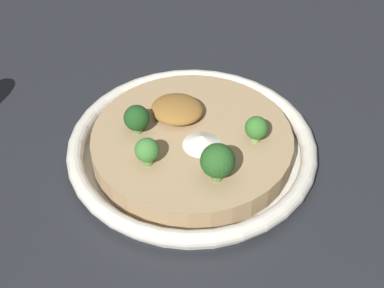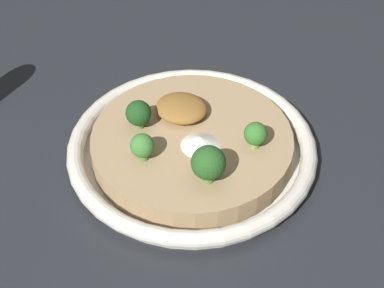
% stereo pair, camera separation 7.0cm
% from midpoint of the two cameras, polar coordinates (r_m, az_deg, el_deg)
% --- Properties ---
extents(ground_plane, '(6.00, 6.00, 0.00)m').
position_cam_midpoint_polar(ground_plane, '(0.71, 2.80, -1.39)').
color(ground_plane, '#23262B').
extents(risotto_bowl, '(0.30, 0.30, 0.04)m').
position_cam_midpoint_polar(risotto_bowl, '(0.70, 2.85, -0.40)').
color(risotto_bowl, silver).
rests_on(risotto_bowl, ground_plane).
extents(cheese_sprinkle, '(0.05, 0.05, 0.01)m').
position_cam_midpoint_polar(cheese_sprinkle, '(0.67, 3.78, 0.13)').
color(cheese_sprinkle, white).
rests_on(cheese_sprinkle, risotto_bowl).
extents(crispy_onion_garnish, '(0.06, 0.06, 0.02)m').
position_cam_midpoint_polar(crispy_onion_garnish, '(0.71, 1.77, 3.38)').
color(crispy_onion_garnish, olive).
rests_on(crispy_onion_garnish, risotto_bowl).
extents(broccoli_right, '(0.03, 0.03, 0.03)m').
position_cam_midpoint_polar(broccoli_right, '(0.67, 9.16, 0.80)').
color(broccoli_right, '#84A856').
rests_on(broccoli_right, risotto_bowl).
extents(broccoli_left, '(0.03, 0.03, 0.04)m').
position_cam_midpoint_polar(broccoli_left, '(0.69, -2.32, 2.84)').
color(broccoli_left, '#668E47').
rests_on(broccoli_left, risotto_bowl).
extents(broccoli_front_right, '(0.04, 0.04, 0.05)m').
position_cam_midpoint_polar(broccoli_front_right, '(0.62, 4.83, -2.04)').
color(broccoli_front_right, '#668E47').
rests_on(broccoli_front_right, risotto_bowl).
extents(broccoli_front, '(0.03, 0.03, 0.03)m').
position_cam_midpoint_polar(broccoli_front, '(0.65, -1.79, -0.37)').
color(broccoli_front, '#668E47').
rests_on(broccoli_front, risotto_bowl).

